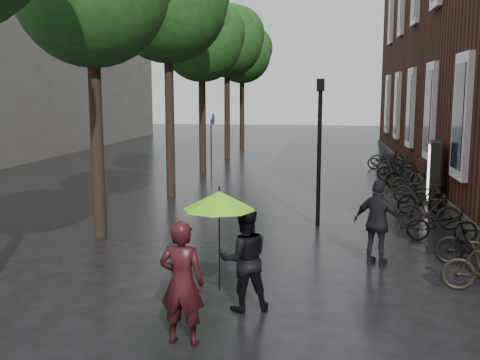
% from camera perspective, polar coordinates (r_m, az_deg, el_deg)
% --- Properties ---
extents(street_trees, '(4.33, 34.03, 8.91)m').
position_cam_1_polar(street_trees, '(23.13, -5.52, 15.42)').
color(street_trees, black).
rests_on(street_trees, ground).
extents(person_burgundy, '(0.70, 0.49, 1.85)m').
position_cam_1_polar(person_burgundy, '(8.33, -5.92, -10.34)').
color(person_burgundy, black).
rests_on(person_burgundy, ground).
extents(person_black, '(1.03, 0.92, 1.77)m').
position_cam_1_polar(person_black, '(9.54, 0.45, -8.03)').
color(person_black, black).
rests_on(person_black, ground).
extents(lime_umbrella, '(1.14, 1.14, 1.67)m').
position_cam_1_polar(lime_umbrella, '(8.65, -2.13, -2.09)').
color(lime_umbrella, black).
rests_on(lime_umbrella, ground).
extents(pedestrian_walking, '(1.17, 0.88, 1.84)m').
position_cam_1_polar(pedestrian_walking, '(12.33, 13.85, -4.25)').
color(pedestrian_walking, black).
rests_on(pedestrian_walking, ground).
extents(parked_bicycles, '(2.13, 19.26, 1.00)m').
position_cam_1_polar(parked_bicycles, '(20.81, 17.01, -0.40)').
color(parked_bicycles, black).
rests_on(parked_bicycles, ground).
extents(ad_lightbox, '(0.32, 1.40, 2.11)m').
position_cam_1_polar(ad_lightbox, '(19.53, 19.02, 0.68)').
color(ad_lightbox, black).
rests_on(ad_lightbox, ground).
extents(lamp_post, '(0.21, 0.21, 4.04)m').
position_cam_1_polar(lamp_post, '(15.43, 8.08, 4.25)').
color(lamp_post, black).
rests_on(lamp_post, ground).
extents(cycle_sign, '(0.15, 0.50, 2.77)m').
position_cam_1_polar(cycle_sign, '(25.06, -2.85, 4.60)').
color(cycle_sign, '#262628').
rests_on(cycle_sign, ground).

